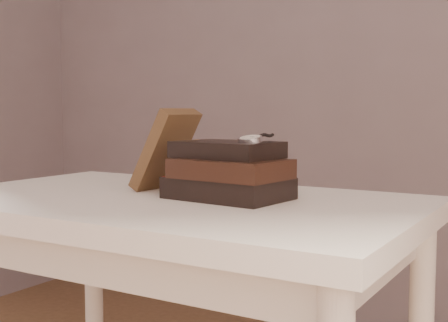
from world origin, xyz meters
The scene contains 6 objects.
back_wall centered at (0.00, 1.75, 1.35)m, with size 3.50×0.02×2.70m, color slate.
table centered at (0.00, 0.35, 0.66)m, with size 1.00×0.60×0.75m.
book_stack centered at (0.12, 0.39, 0.80)m, with size 0.25×0.18×0.11m.
journal centered at (-0.06, 0.42, 0.84)m, with size 0.03×0.12×0.19m, color #3A2616.
pocket_watch centered at (0.18, 0.38, 0.87)m, with size 0.05×0.15×0.02m.
eyeglasses centered at (0.04, 0.47, 0.81)m, with size 0.11×0.12×0.05m.
Camera 1 is at (0.72, -0.63, 0.92)m, focal length 47.92 mm.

